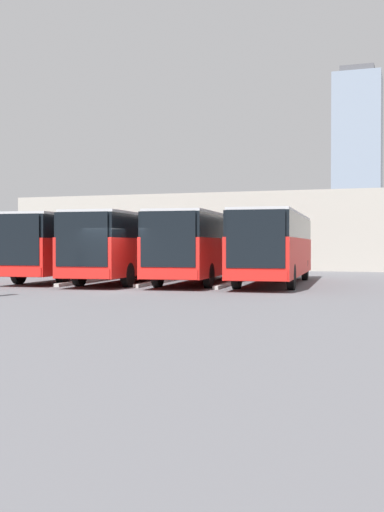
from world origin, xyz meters
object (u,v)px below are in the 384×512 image
bus_0 (275,245)px  bus_2 (131,245)px  bus_1 (203,245)px  bus_3 (74,245)px

bus_0 → bus_2: size_ratio=1.00×
bus_0 → bus_2: (6.98, 0.63, 0.00)m
bus_2 → bus_0: bearing=-179.2°
bus_0 → bus_1: same height
bus_1 → bus_2: (3.49, 0.56, 0.00)m
bus_2 → bus_3: 3.54m
bus_1 → bus_3: size_ratio=1.00×
bus_2 → bus_3: size_ratio=1.00×
bus_0 → bus_2: 7.01m
bus_0 → bus_1: 3.49m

